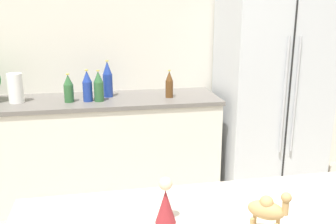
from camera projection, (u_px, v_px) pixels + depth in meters
The scene contains 11 objects.
wall_back at pixel (146, 52), 3.52m from camera, with size 8.00×0.06×2.55m.
back_counter at pixel (98, 149), 3.34m from camera, with size 2.13×0.63×0.92m.
refrigerator at pixel (270, 97), 3.45m from camera, with size 0.90×0.72×1.77m.
paper_towel_roll at pixel (15, 88), 3.06m from camera, with size 0.12×0.12×0.24m.
back_bottle_0 at pixel (108, 80), 3.25m from camera, with size 0.08×0.08×0.32m.
back_bottle_1 at pixel (169, 85), 3.24m from camera, with size 0.07×0.07×0.24m.
back_bottle_2 at pixel (69, 89), 3.07m from camera, with size 0.08×0.08×0.24m.
back_bottle_3 at pixel (87, 86), 3.10m from camera, with size 0.08×0.08×0.27m.
back_bottle_4 at pixel (99, 87), 3.10m from camera, with size 0.08×0.08×0.26m.
camel_figurine at pixel (268, 209), 1.20m from camera, with size 0.13×0.12×0.17m.
wise_man_figurine_crimson at pixel (166, 203), 1.28m from camera, with size 0.07×0.07×0.17m.
Camera 1 is at (-0.46, -0.79, 1.67)m, focal length 40.00 mm.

